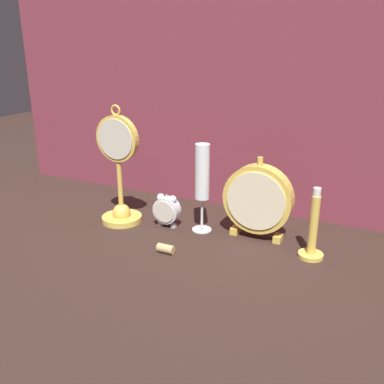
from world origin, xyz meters
The scene contains 8 objects.
ground_plane centered at (0.00, 0.00, 0.00)m, with size 4.00×4.00×0.00m, color black.
fabric_backdrop_drape centered at (0.00, 0.33, 0.34)m, with size 1.56×0.01×0.68m, color brown.
pocket_watch_on_stand centered at (-0.22, 0.07, 0.13)m, with size 0.13×0.11×0.33m.
alarm_clock_twin_bell centered at (-0.09, 0.10, 0.05)m, with size 0.07×0.03×0.09m.
mantel_clock_silver centered at (0.16, 0.14, 0.11)m, with size 0.18×0.04×0.22m.
champagne_flute centered at (0.01, 0.12, 0.15)m, with size 0.05×0.05×0.24m.
brass_candlestick centered at (0.31, 0.09, 0.06)m, with size 0.06×0.06×0.17m.
wine_cork centered at (-0.01, -0.04, 0.01)m, with size 0.02×0.02×0.04m, color tan.
Camera 1 is at (0.45, -0.85, 0.49)m, focal length 40.00 mm.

